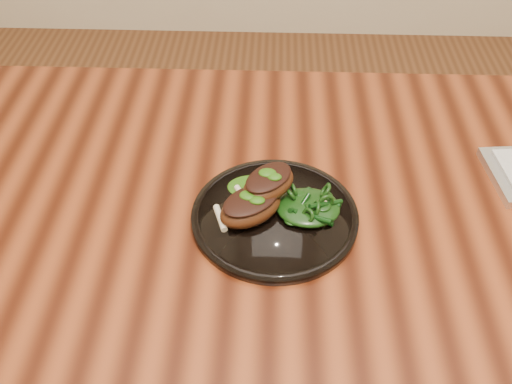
% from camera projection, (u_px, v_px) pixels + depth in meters
% --- Properties ---
extents(desk, '(1.60, 0.80, 0.75)m').
position_uv_depth(desk, '(374.00, 247.00, 0.93)').
color(desk, '#331106').
rests_on(desk, ground).
extents(plate, '(0.25, 0.25, 0.02)m').
position_uv_depth(plate, '(275.00, 216.00, 0.85)').
color(plate, black).
rests_on(plate, desk).
extents(lamb_chop_front, '(0.12, 0.11, 0.04)m').
position_uv_depth(lamb_chop_front, '(250.00, 206.00, 0.83)').
color(lamb_chop_front, '#421E0C').
rests_on(lamb_chop_front, plate).
extents(lamb_chop_back, '(0.10, 0.11, 0.04)m').
position_uv_depth(lamb_chop_back, '(268.00, 183.00, 0.84)').
color(lamb_chop_back, '#421E0C').
rests_on(lamb_chop_back, plate).
extents(herb_smear, '(0.09, 0.06, 0.01)m').
position_uv_depth(herb_smear, '(255.00, 187.00, 0.89)').
color(herb_smear, '#164207').
rests_on(herb_smear, plate).
extents(greens_heap, '(0.10, 0.09, 0.04)m').
position_uv_depth(greens_heap, '(308.00, 204.00, 0.84)').
color(greens_heap, black).
rests_on(greens_heap, plate).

